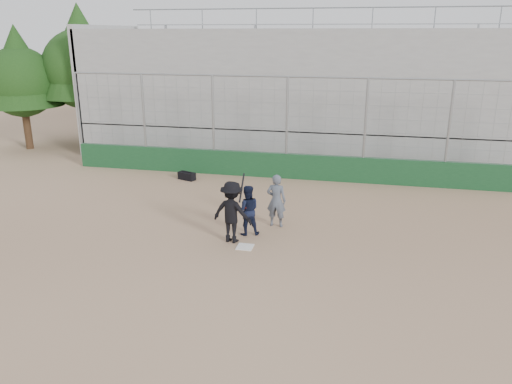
% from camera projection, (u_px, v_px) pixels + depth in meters
% --- Properties ---
extents(ground, '(90.00, 90.00, 0.00)m').
position_uv_depth(ground, '(245.00, 247.00, 13.63)').
color(ground, '#815F46').
rests_on(ground, ground).
extents(home_plate, '(0.44, 0.44, 0.02)m').
position_uv_depth(home_plate, '(245.00, 247.00, 13.63)').
color(home_plate, white).
rests_on(home_plate, ground).
extents(backstop, '(18.10, 0.25, 4.04)m').
position_uv_depth(backstop, '(286.00, 155.00, 19.85)').
color(backstop, '#133C1E').
rests_on(backstop, ground).
extents(bleachers, '(20.25, 6.70, 6.98)m').
position_uv_depth(bleachers, '(303.00, 91.00, 23.85)').
color(bleachers, gray).
rests_on(bleachers, ground).
extents(tree_left, '(4.48, 4.48, 7.00)m').
position_uv_depth(tree_left, '(82.00, 58.00, 24.78)').
color(tree_left, '#382214').
rests_on(tree_left, ground).
extents(tree_right, '(3.84, 3.84, 6.00)m').
position_uv_depth(tree_right, '(20.00, 72.00, 24.08)').
color(tree_right, '#332012').
rests_on(tree_right, ground).
extents(batter_at_plate, '(1.23, 0.86, 1.90)m').
position_uv_depth(batter_at_plate, '(232.00, 212.00, 13.76)').
color(batter_at_plate, black).
rests_on(batter_at_plate, ground).
extents(catcher_crouched, '(0.87, 0.78, 1.02)m').
position_uv_depth(catcher_crouched, '(247.00, 218.00, 14.33)').
color(catcher_crouched, black).
rests_on(catcher_crouched, ground).
extents(umpire, '(0.62, 0.43, 1.46)m').
position_uv_depth(umpire, '(276.00, 203.00, 14.92)').
color(umpire, '#4D5561').
rests_on(umpire, ground).
extents(equipment_bag, '(0.77, 0.53, 0.34)m').
position_uv_depth(equipment_bag, '(187.00, 176.00, 19.85)').
color(equipment_bag, black).
rests_on(equipment_bag, ground).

